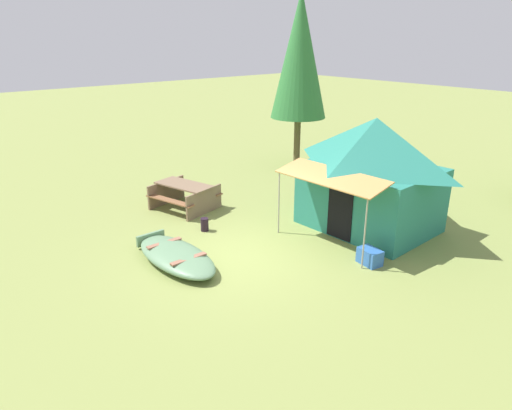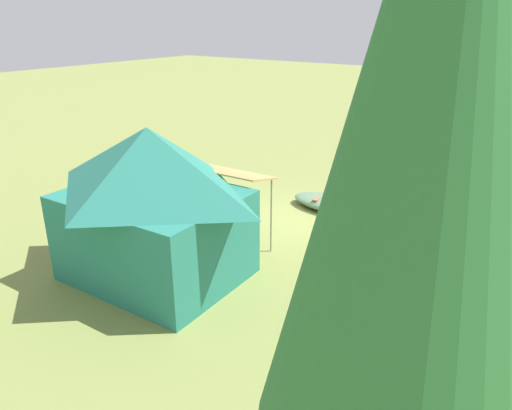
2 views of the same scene
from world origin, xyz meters
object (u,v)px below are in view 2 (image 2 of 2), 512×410
cooler_box (170,222)px  pine_tree_back_left (436,128)px  canvas_cabin_tent (153,202)px  fuel_can (356,236)px  picnic_table (431,253)px  beached_rowboat (340,205)px

cooler_box → pine_tree_back_left: (-7.21, 4.74, 4.09)m
canvas_cabin_tent → pine_tree_back_left: bearing=152.9°
canvas_cabin_tent → pine_tree_back_left: pine_tree_back_left is taller
fuel_can → picnic_table: bearing=164.4°
picnic_table → fuel_can: 1.91m
picnic_table → pine_tree_back_left: size_ratio=0.32×
beached_rowboat → pine_tree_back_left: (-4.27, 8.17, 4.09)m
canvas_cabin_tent → fuel_can: size_ratio=10.19×
fuel_can → canvas_cabin_tent: bearing=53.7°
beached_rowboat → picnic_table: (-2.96, 2.07, 0.30)m
cooler_box → beached_rowboat: bearing=-130.6°
picnic_table → fuel_can: (1.82, -0.51, -0.31)m
canvas_cabin_tent → cooler_box: (1.41, -1.77, -1.38)m
beached_rowboat → picnic_table: 3.62m
fuel_can → pine_tree_back_left: (-3.13, 6.60, 4.09)m
cooler_box → pine_tree_back_left: size_ratio=0.08×
beached_rowboat → canvas_cabin_tent: 5.60m
canvas_cabin_tent → fuel_can: (-2.67, -3.63, -1.39)m
picnic_table → fuel_can: picnic_table is taller
canvas_cabin_tent → cooler_box: canvas_cabin_tent is taller
cooler_box → canvas_cabin_tent: bearing=128.4°
cooler_box → fuel_can: (-4.08, -1.86, -0.01)m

